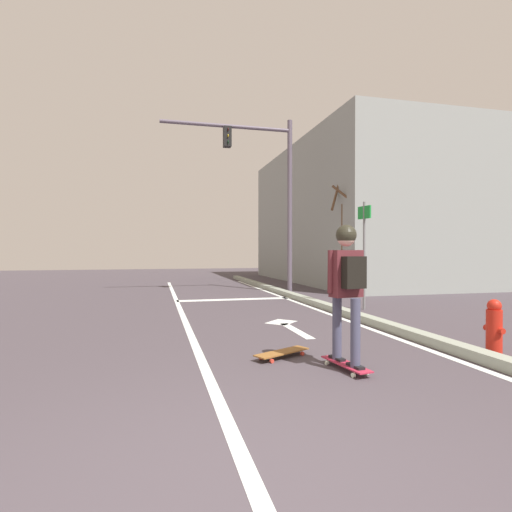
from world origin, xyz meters
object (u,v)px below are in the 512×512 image
object	(u,v)px
skater	(347,276)
spare_skateboard	(282,352)
skateboard	(346,364)
fire_hydrant	(494,327)
street_sign_post	(364,240)
roadside_tree	(345,242)
traffic_signal_mast	(264,176)

from	to	relation	value
skater	spare_skateboard	world-z (taller)	skater
skater	skateboard	bearing A→B (deg)	98.47
skateboard	fire_hydrant	bearing A→B (deg)	5.42
street_sign_post	skateboard	bearing A→B (deg)	-121.29
fire_hydrant	roadside_tree	xyz separation A→B (m)	(1.52, 7.49, 1.33)
street_sign_post	skater	bearing A→B (deg)	-121.16
spare_skateboard	roadside_tree	bearing A→B (deg)	58.16
fire_hydrant	roadside_tree	distance (m)	7.76
skateboard	fire_hydrant	world-z (taller)	fire_hydrant
skater	traffic_signal_mast	world-z (taller)	traffic_signal_mast
skater	fire_hydrant	world-z (taller)	skater
street_sign_post	fire_hydrant	size ratio (longest dim) A/B	3.48
traffic_signal_mast	fire_hydrant	world-z (taller)	traffic_signal_mast
skateboard	roadside_tree	bearing A→B (deg)	63.74
spare_skateboard	street_sign_post	world-z (taller)	street_sign_post
spare_skateboard	roadside_tree	size ratio (longest dim) A/B	0.21
street_sign_post	roadside_tree	size ratio (longest dim) A/B	0.65
skater	spare_skateboard	distance (m)	1.36
spare_skateboard	fire_hydrant	bearing A→B (deg)	-9.64
spare_skateboard	roadside_tree	xyz separation A→B (m)	(4.35, 7.01, 1.63)
street_sign_post	roadside_tree	bearing A→B (deg)	71.04
fire_hydrant	roadside_tree	size ratio (longest dim) A/B	0.19
traffic_signal_mast	fire_hydrant	xyz separation A→B (m)	(0.95, -8.31, -3.49)
spare_skateboard	skater	bearing A→B (deg)	-52.36
skater	fire_hydrant	size ratio (longest dim) A/B	2.19
roadside_tree	fire_hydrant	bearing A→B (deg)	-101.43
traffic_signal_mast	skateboard	bearing A→B (deg)	-98.90
traffic_signal_mast	skater	bearing A→B (deg)	-98.86
traffic_signal_mast	roadside_tree	distance (m)	3.38
traffic_signal_mast	roadside_tree	bearing A→B (deg)	-18.38
skateboard	skater	bearing A→B (deg)	-81.53
skateboard	roadside_tree	distance (m)	8.75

